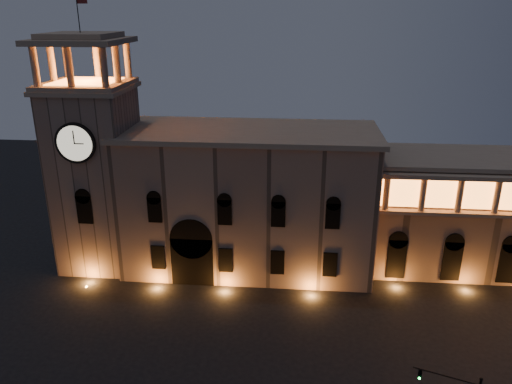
% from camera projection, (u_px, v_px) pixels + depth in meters
% --- Properties ---
extents(ground, '(160.00, 160.00, 0.00)m').
position_uv_depth(ground, '(245.00, 383.00, 43.82)').
color(ground, black).
rests_on(ground, ground).
extents(government_building, '(30.80, 12.80, 17.60)m').
position_uv_depth(government_building, '(247.00, 200.00, 61.40)').
color(government_building, '#90715E').
rests_on(government_building, ground).
extents(clock_tower, '(9.80, 9.80, 32.40)m').
position_uv_depth(clock_tower, '(96.00, 169.00, 60.75)').
color(clock_tower, '#90715E').
rests_on(clock_tower, ground).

